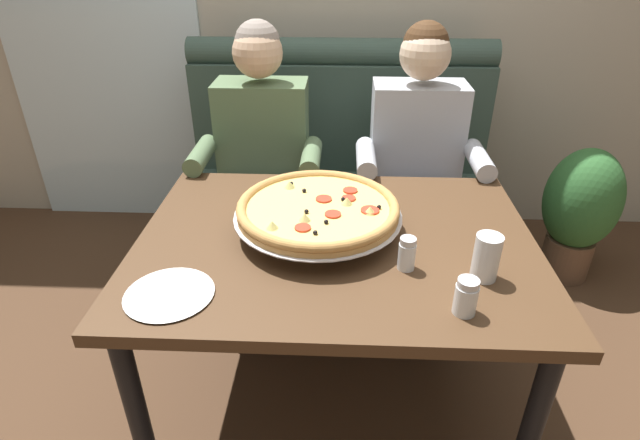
% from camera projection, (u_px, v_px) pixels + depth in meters
% --- Properties ---
extents(ground_plane, '(16.00, 16.00, 0.00)m').
position_uv_depth(ground_plane, '(333.00, 397.00, 1.96)').
color(ground_plane, '#4C3321').
extents(booth_bench, '(1.53, 0.78, 1.13)m').
position_uv_depth(booth_bench, '(338.00, 196.00, 2.58)').
color(booth_bench, '#384C42').
rests_on(booth_bench, ground_plane).
extents(dining_table, '(1.26, 0.95, 0.73)m').
position_uv_depth(dining_table, '(335.00, 259.00, 1.64)').
color(dining_table, '#4C331E').
rests_on(dining_table, ground_plane).
extents(diner_left, '(0.54, 0.64, 1.27)m').
position_uv_depth(diner_left, '(261.00, 159.00, 2.21)').
color(diner_left, '#2D3342').
rests_on(diner_left, ground_plane).
extents(diner_right, '(0.54, 0.64, 1.27)m').
position_uv_depth(diner_right, '(418.00, 162.00, 2.18)').
color(diner_right, '#2D3342').
rests_on(diner_right, ground_plane).
extents(pizza, '(0.54, 0.54, 0.12)m').
position_uv_depth(pizza, '(318.00, 209.00, 1.59)').
color(pizza, silver).
rests_on(pizza, dining_table).
extents(shaker_oregano, '(0.06, 0.06, 0.10)m').
position_uv_depth(shaker_oregano, '(466.00, 299.00, 1.26)').
color(shaker_oregano, white).
rests_on(shaker_oregano, dining_table).
extents(shaker_pepper_flakes, '(0.05, 0.05, 0.10)m').
position_uv_depth(shaker_pepper_flakes, '(407.00, 256.00, 1.43)').
color(shaker_pepper_flakes, white).
rests_on(shaker_pepper_flakes, dining_table).
extents(plate_near_left, '(0.24, 0.24, 0.02)m').
position_uv_depth(plate_near_left, '(169.00, 292.00, 1.34)').
color(plate_near_left, white).
rests_on(plate_near_left, dining_table).
extents(drinking_glass, '(0.07, 0.07, 0.14)m').
position_uv_depth(drinking_glass, '(486.00, 259.00, 1.38)').
color(drinking_glass, silver).
rests_on(drinking_glass, dining_table).
extents(patio_chair, '(0.43, 0.42, 0.86)m').
position_uv_depth(patio_chair, '(165.00, 105.00, 3.51)').
color(patio_chair, black).
rests_on(patio_chair, ground_plane).
extents(potted_plant, '(0.36, 0.36, 0.70)m').
position_uv_depth(potted_plant, '(580.00, 209.00, 2.48)').
color(potted_plant, brown).
rests_on(potted_plant, ground_plane).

